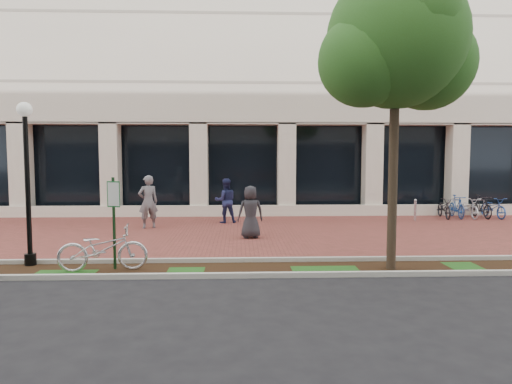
{
  "coord_description": "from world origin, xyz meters",
  "views": [
    {
      "loc": [
        -0.18,
        -16.05,
        2.73
      ],
      "look_at": [
        0.39,
        -0.8,
        1.52
      ],
      "focal_mm": 32.0,
      "sensor_mm": 36.0,
      "label": 1
    }
  ],
  "objects_px": {
    "street_tree": "(398,48)",
    "bollard": "(415,210)",
    "pedestrian_right": "(251,212)",
    "bike_rack_cluster": "(469,207)",
    "lamppost": "(27,174)",
    "pedestrian_left": "(148,202)",
    "pedestrian_mid": "(226,201)",
    "locked_bicycle": "(103,248)",
    "parking_sign": "(114,211)"
  },
  "relations": [
    {
      "from": "street_tree",
      "to": "lamppost",
      "type": "bearing_deg",
      "value": 175.67
    },
    {
      "from": "street_tree",
      "to": "pedestrian_left",
      "type": "height_order",
      "value": "street_tree"
    },
    {
      "from": "parking_sign",
      "to": "street_tree",
      "type": "relative_size",
      "value": 0.31
    },
    {
      "from": "parking_sign",
      "to": "pedestrian_right",
      "type": "xyz_separation_m",
      "value": [
        3.37,
        4.1,
        -0.55
      ]
    },
    {
      "from": "locked_bicycle",
      "to": "pedestrian_right",
      "type": "height_order",
      "value": "pedestrian_right"
    },
    {
      "from": "pedestrian_right",
      "to": "bollard",
      "type": "xyz_separation_m",
      "value": [
        7.04,
        3.79,
        -0.4
      ]
    },
    {
      "from": "locked_bicycle",
      "to": "pedestrian_left",
      "type": "height_order",
      "value": "pedestrian_left"
    },
    {
      "from": "lamppost",
      "to": "bollard",
      "type": "height_order",
      "value": "lamppost"
    },
    {
      "from": "parking_sign",
      "to": "pedestrian_mid",
      "type": "height_order",
      "value": "parking_sign"
    },
    {
      "from": "pedestrian_left",
      "to": "pedestrian_right",
      "type": "bearing_deg",
      "value": 127.73
    },
    {
      "from": "locked_bicycle",
      "to": "bollard",
      "type": "bearing_deg",
      "value": -60.51
    },
    {
      "from": "bike_rack_cluster",
      "to": "pedestrian_right",
      "type": "bearing_deg",
      "value": -152.92
    },
    {
      "from": "lamppost",
      "to": "street_tree",
      "type": "distance_m",
      "value": 9.43
    },
    {
      "from": "locked_bicycle",
      "to": "bike_rack_cluster",
      "type": "xyz_separation_m",
      "value": [
        13.35,
        8.82,
        -0.07
      ]
    },
    {
      "from": "lamppost",
      "to": "bike_rack_cluster",
      "type": "relative_size",
      "value": 1.35
    },
    {
      "from": "parking_sign",
      "to": "bollard",
      "type": "distance_m",
      "value": 13.09
    },
    {
      "from": "locked_bicycle",
      "to": "pedestrian_left",
      "type": "distance_m",
      "value": 6.48
    },
    {
      "from": "lamppost",
      "to": "street_tree",
      "type": "bearing_deg",
      "value": -4.33
    },
    {
      "from": "parking_sign",
      "to": "pedestrian_left",
      "type": "height_order",
      "value": "parking_sign"
    },
    {
      "from": "street_tree",
      "to": "bollard",
      "type": "distance_m",
      "value": 10.08
    },
    {
      "from": "bike_rack_cluster",
      "to": "locked_bicycle",
      "type": "bearing_deg",
      "value": -144.66
    },
    {
      "from": "parking_sign",
      "to": "pedestrian_mid",
      "type": "distance_m",
      "value": 8.01
    },
    {
      "from": "bollard",
      "to": "parking_sign",
      "type": "bearing_deg",
      "value": -142.85
    },
    {
      "from": "locked_bicycle",
      "to": "pedestrian_left",
      "type": "xyz_separation_m",
      "value": [
        -0.2,
        6.46,
        0.46
      ]
    },
    {
      "from": "street_tree",
      "to": "bollard",
      "type": "height_order",
      "value": "street_tree"
    },
    {
      "from": "street_tree",
      "to": "pedestrian_left",
      "type": "xyz_separation_m",
      "value": [
        -7.14,
        6.5,
        -4.24
      ]
    },
    {
      "from": "pedestrian_mid",
      "to": "pedestrian_right",
      "type": "height_order",
      "value": "pedestrian_mid"
    },
    {
      "from": "bollard",
      "to": "bike_rack_cluster",
      "type": "bearing_deg",
      "value": 16.32
    },
    {
      "from": "bollard",
      "to": "street_tree",
      "type": "bearing_deg",
      "value": -114.63
    },
    {
      "from": "lamppost",
      "to": "bike_rack_cluster",
      "type": "bearing_deg",
      "value": 28.08
    },
    {
      "from": "lamppost",
      "to": "locked_bicycle",
      "type": "height_order",
      "value": "lamppost"
    },
    {
      "from": "street_tree",
      "to": "bike_rack_cluster",
      "type": "height_order",
      "value": "street_tree"
    },
    {
      "from": "pedestrian_right",
      "to": "lamppost",
      "type": "bearing_deg",
      "value": 23.13
    },
    {
      "from": "lamppost",
      "to": "bollard",
      "type": "relative_size",
      "value": 4.34
    },
    {
      "from": "bike_rack_cluster",
      "to": "bollard",
      "type": "bearing_deg",
      "value": -161.77
    },
    {
      "from": "pedestrian_left",
      "to": "bollard",
      "type": "xyz_separation_m",
      "value": [
        10.84,
        1.56,
        -0.53
      ]
    },
    {
      "from": "lamppost",
      "to": "bollard",
      "type": "xyz_separation_m",
      "value": [
        12.63,
        7.39,
        -1.81
      ]
    },
    {
      "from": "street_tree",
      "to": "pedestrian_right",
      "type": "relative_size",
      "value": 4.03
    },
    {
      "from": "street_tree",
      "to": "pedestrian_left",
      "type": "relative_size",
      "value": 3.52
    },
    {
      "from": "parking_sign",
      "to": "bike_rack_cluster",
      "type": "relative_size",
      "value": 0.74
    },
    {
      "from": "locked_bicycle",
      "to": "bollard",
      "type": "relative_size",
      "value": 2.23
    },
    {
      "from": "pedestrian_right",
      "to": "locked_bicycle",
      "type": "bearing_deg",
      "value": 39.9
    },
    {
      "from": "lamppost",
      "to": "bollard",
      "type": "bearing_deg",
      "value": 30.34
    },
    {
      "from": "pedestrian_right",
      "to": "bike_rack_cluster",
      "type": "xyz_separation_m",
      "value": [
        9.75,
        4.58,
        -0.4
      ]
    },
    {
      "from": "pedestrian_left",
      "to": "pedestrian_mid",
      "type": "height_order",
      "value": "pedestrian_left"
    },
    {
      "from": "parking_sign",
      "to": "bollard",
      "type": "xyz_separation_m",
      "value": [
        10.41,
        7.88,
        -0.96
      ]
    },
    {
      "from": "lamppost",
      "to": "bike_rack_cluster",
      "type": "height_order",
      "value": "lamppost"
    },
    {
      "from": "pedestrian_left",
      "to": "bollard",
      "type": "bearing_deg",
      "value": 166.2
    },
    {
      "from": "pedestrian_left",
      "to": "pedestrian_right",
      "type": "relative_size",
      "value": 1.15
    },
    {
      "from": "pedestrian_left",
      "to": "bike_rack_cluster",
      "type": "height_order",
      "value": "pedestrian_left"
    }
  ]
}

